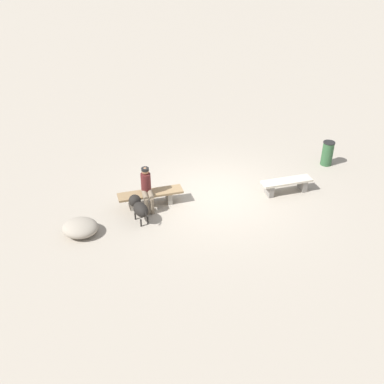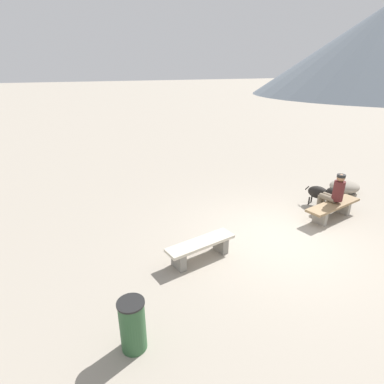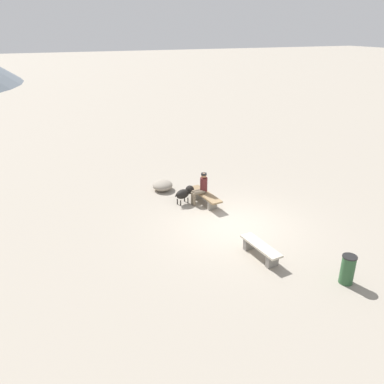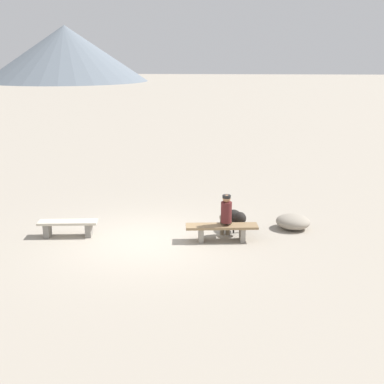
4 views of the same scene
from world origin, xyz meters
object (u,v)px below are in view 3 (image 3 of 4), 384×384
(dog, at_px, (185,193))
(boulder, at_px, (163,185))
(bench_right, at_px, (205,196))
(bench_left, at_px, (261,249))
(trash_bin, at_px, (348,269))
(seated_person, at_px, (201,187))

(dog, relative_size, boulder, 0.96)
(dog, distance_m, boulder, 1.65)
(bench_right, xyz_separation_m, dog, (0.39, 0.68, 0.11))
(dog, bearing_deg, bench_left, -102.07)
(dog, height_order, trash_bin, trash_bin)
(dog, xyz_separation_m, trash_bin, (-6.50, -2.08, -0.01))
(seated_person, xyz_separation_m, trash_bin, (-6.21, -1.52, -0.28))
(bench_left, distance_m, trash_bin, 2.47)
(bench_right, relative_size, boulder, 2.01)
(bench_right, distance_m, trash_bin, 6.26)
(bench_left, xyz_separation_m, bench_right, (4.12, -0.07, 0.03))
(bench_right, height_order, trash_bin, trash_bin)
(bench_right, bearing_deg, bench_left, 173.44)
(seated_person, distance_m, boulder, 2.16)
(boulder, bearing_deg, dog, -166.34)
(bench_left, relative_size, dog, 1.76)
(seated_person, relative_size, dog, 1.38)
(seated_person, height_order, dog, seated_person)
(seated_person, relative_size, trash_bin, 1.50)
(bench_left, xyz_separation_m, seated_person, (4.22, 0.06, 0.41))
(boulder, bearing_deg, bench_right, -151.67)
(bench_left, xyz_separation_m, trash_bin, (-1.98, -1.46, 0.13))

